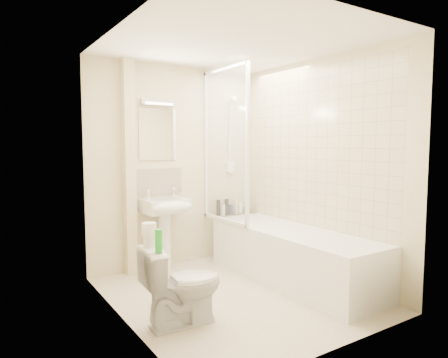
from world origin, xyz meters
TOP-DOWN VIEW (x-y plane):
  - floor at (0.00, 0.00)m, footprint 2.50×2.50m
  - wall_back at (0.00, 1.25)m, footprint 2.20×0.02m
  - wall_left at (-1.10, 0.00)m, footprint 0.02×2.50m
  - wall_right at (1.10, 0.00)m, footprint 0.02×2.50m
  - ceiling at (0.00, 0.00)m, footprint 2.20×2.50m
  - tile_back at (0.75, 1.24)m, footprint 0.70×0.01m
  - tile_right at (1.09, 0.01)m, footprint 0.01×2.10m
  - pipe_boxing at (-0.62, 1.19)m, footprint 0.12×0.12m
  - splashback at (-0.25, 1.24)m, footprint 0.60×0.02m
  - mirror at (-0.25, 1.24)m, footprint 0.46×0.01m
  - strip_light at (-0.25, 1.22)m, footprint 0.42×0.07m
  - bathtub at (0.75, 0.01)m, footprint 0.70×2.10m
  - shower_screen at (0.40, 0.80)m, footprint 0.04×0.92m
  - shower_fixture at (0.75, 1.19)m, footprint 0.10×0.16m
  - pedestal_sink at (-0.25, 1.01)m, footprint 0.50×0.47m
  - bottle_black_a at (0.54, 1.16)m, footprint 0.05×0.05m
  - bottle_white_a at (0.61, 1.16)m, footprint 0.06×0.06m
  - bottle_black_b at (0.66, 1.16)m, footprint 0.06×0.06m
  - bottle_blue at (0.73, 1.16)m, footprint 0.06×0.06m
  - bottle_cream at (0.82, 1.16)m, footprint 0.05×0.05m
  - bottle_white_b at (0.89, 1.16)m, footprint 0.05×0.05m
  - bottle_green at (0.97, 1.16)m, footprint 0.06×0.06m
  - toilet at (-0.72, -0.29)m, footprint 0.46×0.70m
  - toilet_roll_lower at (-0.95, -0.19)m, footprint 0.11×0.11m
  - toilet_roll_upper at (-0.97, -0.23)m, footprint 0.11×0.11m
  - green_bottle at (-0.98, -0.41)m, footprint 0.05×0.05m

SIDE VIEW (x-z plane):
  - floor at x=0.00m, z-range 0.00..0.00m
  - bathtub at x=0.75m, z-range 0.01..0.56m
  - toilet at x=-0.72m, z-range 0.00..0.66m
  - bottle_green at x=0.97m, z-range 0.55..0.63m
  - bottle_blue at x=0.73m, z-range 0.55..0.68m
  - bottle_white_a at x=0.61m, z-range 0.55..0.69m
  - bottle_white_b at x=0.89m, z-range 0.55..0.70m
  - bottle_cream at x=0.82m, z-range 0.55..0.73m
  - bottle_black_a at x=0.54m, z-range 0.55..0.76m
  - bottle_black_b at x=0.66m, z-range 0.55..0.76m
  - pedestal_sink at x=-0.25m, z-range 0.19..1.15m
  - toilet_roll_lower at x=-0.95m, z-range 0.66..0.76m
  - green_bottle at x=-0.98m, z-range 0.66..0.84m
  - toilet_roll_upper at x=-0.97m, z-range 0.76..0.86m
  - splashback at x=-0.25m, z-range 0.88..1.18m
  - wall_back at x=0.00m, z-range 0.00..2.40m
  - wall_left at x=-1.10m, z-range 0.00..2.40m
  - wall_right at x=1.10m, z-range 0.00..2.40m
  - pipe_boxing at x=-0.62m, z-range 0.00..2.40m
  - tile_back at x=0.75m, z-range 0.55..2.30m
  - tile_right at x=1.09m, z-range 0.55..2.30m
  - shower_screen at x=0.40m, z-range 0.55..2.35m
  - shower_fixture at x=0.75m, z-range 1.05..2.04m
  - mirror at x=-0.25m, z-range 1.28..1.88m
  - strip_light at x=-0.25m, z-range 1.92..1.98m
  - ceiling at x=0.00m, z-range 2.39..2.41m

